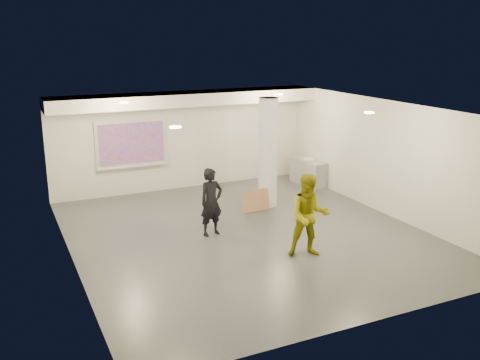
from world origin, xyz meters
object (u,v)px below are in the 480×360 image
credenza (309,172)px  man (309,216)px  woman (211,202)px  projection_screen (132,144)px  column (268,153)px

credenza → man: 5.74m
credenza → man: man is taller
woman → man: 2.48m
credenza → woman: 5.30m
projection_screen → credenza: projection_screen is taller
man → projection_screen: bearing=131.9°
man → column: bearing=98.0°
projection_screen → credenza: (5.32, -1.30, -1.14)m
projection_screen → column: bearing=-40.6°
projection_screen → woman: projection_screen is taller
column → woman: column is taller
credenza → column: bearing=-154.2°
column → credenza: (2.22, 1.35, -1.11)m
projection_screen → man: 6.56m
column → credenza: 2.83m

